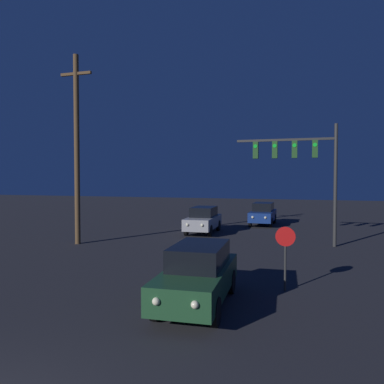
{
  "coord_description": "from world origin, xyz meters",
  "views": [
    {
      "loc": [
        4.63,
        -3.38,
        3.5
      ],
      "look_at": [
        0.0,
        11.64,
        2.92
      ],
      "focal_mm": 35.0,
      "sensor_mm": 36.0,
      "label": 1
    }
  ],
  "objects_px": {
    "car_mid": "(203,219)",
    "stop_sign": "(285,247)",
    "car_far": "(263,213)",
    "traffic_signal_mast": "(303,161)",
    "car_near": "(198,274)",
    "utility_pole": "(77,147)"
  },
  "relations": [
    {
      "from": "car_mid",
      "to": "stop_sign",
      "type": "xyz_separation_m",
      "value": [
        5.7,
        -11.15,
        0.51
      ]
    },
    {
      "from": "car_far",
      "to": "stop_sign",
      "type": "xyz_separation_m",
      "value": [
        2.52,
        -16.49,
        0.51
      ]
    },
    {
      "from": "car_far",
      "to": "traffic_signal_mast",
      "type": "relative_size",
      "value": 0.7
    },
    {
      "from": "car_mid",
      "to": "car_far",
      "type": "bearing_deg",
      "value": -123.1
    },
    {
      "from": "traffic_signal_mast",
      "to": "car_far",
      "type": "bearing_deg",
      "value": 109.99
    },
    {
      "from": "car_far",
      "to": "stop_sign",
      "type": "relative_size",
      "value": 2.19
    },
    {
      "from": "car_near",
      "to": "traffic_signal_mast",
      "type": "relative_size",
      "value": 0.71
    },
    {
      "from": "traffic_signal_mast",
      "to": "stop_sign",
      "type": "xyz_separation_m",
      "value": [
        -0.38,
        -8.51,
        -3.02
      ]
    },
    {
      "from": "car_mid",
      "to": "stop_sign",
      "type": "distance_m",
      "value": 12.54
    },
    {
      "from": "car_mid",
      "to": "stop_sign",
      "type": "height_order",
      "value": "stop_sign"
    },
    {
      "from": "car_near",
      "to": "traffic_signal_mast",
      "type": "height_order",
      "value": "traffic_signal_mast"
    },
    {
      "from": "car_mid",
      "to": "car_far",
      "type": "height_order",
      "value": "same"
    },
    {
      "from": "traffic_signal_mast",
      "to": "stop_sign",
      "type": "bearing_deg",
      "value": -92.58
    },
    {
      "from": "car_mid",
      "to": "utility_pole",
      "type": "height_order",
      "value": "utility_pole"
    },
    {
      "from": "car_far",
      "to": "car_near",
      "type": "bearing_deg",
      "value": 91.66
    },
    {
      "from": "car_mid",
      "to": "utility_pole",
      "type": "xyz_separation_m",
      "value": [
        -5.35,
        -5.79,
        4.3
      ]
    },
    {
      "from": "traffic_signal_mast",
      "to": "utility_pole",
      "type": "xyz_separation_m",
      "value": [
        -11.43,
        -3.14,
        0.77
      ]
    },
    {
      "from": "car_near",
      "to": "traffic_signal_mast",
      "type": "xyz_separation_m",
      "value": [
        2.61,
        10.5,
        3.53
      ]
    },
    {
      "from": "car_near",
      "to": "traffic_signal_mast",
      "type": "distance_m",
      "value": 11.38
    },
    {
      "from": "car_far",
      "to": "stop_sign",
      "type": "height_order",
      "value": "stop_sign"
    },
    {
      "from": "traffic_signal_mast",
      "to": "utility_pole",
      "type": "distance_m",
      "value": 11.88
    },
    {
      "from": "stop_sign",
      "to": "car_near",
      "type": "bearing_deg",
      "value": -138.14
    }
  ]
}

